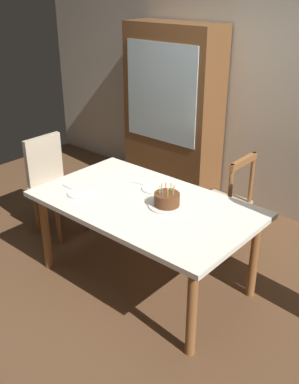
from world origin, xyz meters
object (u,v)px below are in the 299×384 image
at_px(plate_near_celebrant, 81,193).
at_px(chair_spindle_back, 222,205).
at_px(dining_table, 145,211).
at_px(chair_upholstered, 53,180).
at_px(plate_far_side, 155,188).
at_px(china_cabinet, 173,112).
at_px(birthday_cake, 167,200).

bearing_deg(plate_near_celebrant, chair_spindle_back, 57.36).
height_order(dining_table, plate_near_celebrant, plate_near_celebrant).
bearing_deg(dining_table, chair_upholstered, 176.92).
bearing_deg(plate_far_side, chair_spindle_back, 64.38).
height_order(plate_near_celebrant, china_cabinet, china_cabinet).
distance_m(dining_table, chair_upholstered, 1.26).
bearing_deg(plate_near_celebrant, chair_upholstered, 159.17).
height_order(plate_near_celebrant, chair_upholstered, chair_upholstered).
xyz_separation_m(chair_upholstered, china_cabinet, (0.30, 1.49, 0.42)).
height_order(birthday_cake, chair_upholstered, chair_upholstered).
relative_size(plate_far_side, chair_upholstered, 0.23).
bearing_deg(chair_spindle_back, plate_far_side, -115.62).
height_order(plate_far_side, chair_spindle_back, chair_spindle_back).
xyz_separation_m(chair_spindle_back, chair_upholstered, (-1.46, -0.76, 0.07)).
distance_m(chair_spindle_back, chair_upholstered, 1.65).
height_order(dining_table, china_cabinet, china_cabinet).
height_order(plate_near_celebrant, chair_spindle_back, chair_spindle_back).
relative_size(chair_spindle_back, china_cabinet, 0.50).
bearing_deg(plate_near_celebrant, dining_table, 25.67).
height_order(plate_near_celebrant, plate_far_side, same).
height_order(birthday_cake, china_cabinet, china_cabinet).
relative_size(plate_far_side, chair_spindle_back, 0.23).
relative_size(birthday_cake, chair_upholstered, 0.29).
height_order(dining_table, birthday_cake, birthday_cake).
distance_m(plate_far_side, chair_upholstered, 1.20).
relative_size(dining_table, chair_spindle_back, 1.82).
distance_m(dining_table, chair_spindle_back, 0.88).
bearing_deg(chair_spindle_back, china_cabinet, 147.70).
height_order(dining_table, plate_far_side, plate_far_side).
distance_m(birthday_cake, plate_far_side, 0.32).
bearing_deg(dining_table, china_cabinet, 121.42).
bearing_deg(dining_table, plate_near_celebrant, -154.33).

